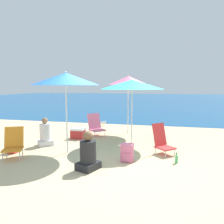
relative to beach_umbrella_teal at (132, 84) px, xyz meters
The scene contains 15 objects.
ground_plane 2.30m from the beach_umbrella_teal, 105.96° to the right, with size 60.00×60.00×0.00m, color #C6B284.
sea_water 23.49m from the beach_umbrella_teal, 90.89° to the left, with size 60.00×40.00×0.01m.
beach_umbrella_teal is the anchor object (origin of this frame).
beach_umbrella_pink 1.60m from the beach_umbrella_teal, 103.30° to the left, with size 1.50×1.50×2.25m.
beach_umbrella_blue 2.05m from the beach_umbrella_teal, 141.03° to the right, with size 1.82×1.82×2.22m.
beach_chair_orange 3.69m from the beach_umbrella_teal, 143.79° to the right, with size 0.62×0.65×0.79m.
beach_chair_pink 2.33m from the beach_umbrella_teal, 146.83° to the left, with size 0.77×0.77×0.80m.
beach_chair_red 1.92m from the beach_umbrella_teal, 37.78° to the right, with size 0.67×0.68×0.81m.
person_seated_near 2.81m from the beach_umbrella_teal, 105.65° to the right, with size 0.54×0.58×0.86m.
person_seated_far 3.09m from the beach_umbrella_teal, 164.52° to the right, with size 0.57×0.56×0.87m.
backpack_red 3.87m from the beach_umbrella_teal, 151.91° to the right, with size 0.25×0.22×0.31m.
backpack_pink 2.29m from the beach_umbrella_teal, 85.63° to the right, with size 0.30×0.25×0.44m.
water_bottle 2.62m from the beach_umbrella_teal, 47.80° to the right, with size 0.07×0.07×0.25m.
cooler_box 2.59m from the beach_umbrella_teal, behind, with size 0.47×0.34×0.37m.
seagull 3.78m from the beach_umbrella_teal, 120.92° to the left, with size 0.27×0.11×0.23m.
Camera 1 is at (1.31, -5.40, 1.85)m, focal length 35.00 mm.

